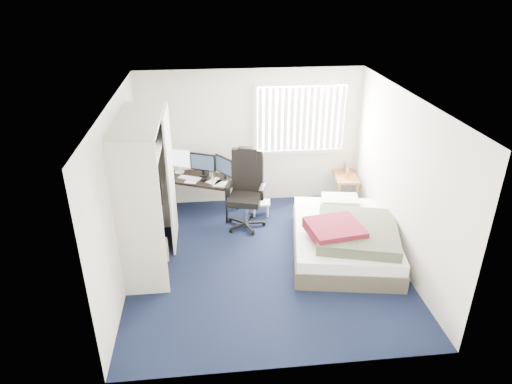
{
  "coord_description": "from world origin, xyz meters",
  "views": [
    {
      "loc": [
        -0.77,
        -5.77,
        4.0
      ],
      "look_at": [
        -0.09,
        0.4,
        0.98
      ],
      "focal_mm": 32.0,
      "sensor_mm": 36.0,
      "label": 1
    }
  ],
  "objects_px": {
    "desk": "(199,175)",
    "nightstand": "(345,177)",
    "office_chair": "(246,197)",
    "bed": "(345,237)"
  },
  "relations": [
    {
      "from": "desk",
      "to": "office_chair",
      "type": "distance_m",
      "value": 1.0
    },
    {
      "from": "desk",
      "to": "office_chair",
      "type": "xyz_separation_m",
      "value": [
        0.79,
        -0.59,
        -0.19
      ]
    },
    {
      "from": "desk",
      "to": "nightstand",
      "type": "distance_m",
      "value": 2.72
    },
    {
      "from": "desk",
      "to": "nightstand",
      "type": "xyz_separation_m",
      "value": [
        2.71,
        0.1,
        -0.22
      ]
    },
    {
      "from": "desk",
      "to": "nightstand",
      "type": "height_order",
      "value": "desk"
    },
    {
      "from": "desk",
      "to": "nightstand",
      "type": "bearing_deg",
      "value": 2.03
    },
    {
      "from": "desk",
      "to": "nightstand",
      "type": "relative_size",
      "value": 1.77
    },
    {
      "from": "desk",
      "to": "bed",
      "type": "distance_m",
      "value": 2.81
    },
    {
      "from": "office_chair",
      "to": "nightstand",
      "type": "bearing_deg",
      "value": 19.54
    },
    {
      "from": "desk",
      "to": "office_chair",
      "type": "height_order",
      "value": "office_chair"
    }
  ]
}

